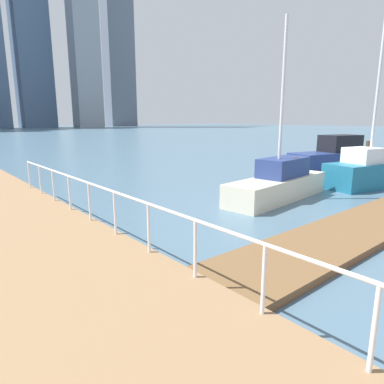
{
  "coord_description": "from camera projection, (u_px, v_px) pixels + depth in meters",
  "views": [
    {
      "loc": [
        -6.73,
        6.85,
        3.14
      ],
      "look_at": [
        -1.35,
        13.29,
        1.32
      ],
      "focal_mm": 31.57,
      "sensor_mm": 36.0,
      "label": 1
    }
  ],
  "objects": [
    {
      "name": "skyline_tower_6",
      "position": [
        117.0,
        23.0,
        139.56
      ],
      "size": [
        12.04,
        8.36,
        84.16
      ],
      "primitive_type": "cube",
      "rotation": [
        0.0,
        0.0,
        -0.06
      ],
      "color": "slate",
      "rests_on": "ground_plane"
    },
    {
      "name": "ground_plane",
      "position": [
        118.0,
        192.0,
        14.75
      ],
      "size": [
        300.0,
        300.0,
        0.0
      ],
      "primitive_type": "plane",
      "color": "slate"
    },
    {
      "name": "boardwalk_railing",
      "position": [
        313.0,
        279.0,
        4.13
      ],
      "size": [
        0.06,
        25.37,
        1.08
      ],
      "color": "white",
      "rests_on": "boardwalk"
    },
    {
      "name": "skyline_tower_5",
      "position": [
        82.0,
        12.0,
        116.29
      ],
      "size": [
        9.67,
        9.14,
        78.19
      ],
      "primitive_type": "cube",
      "rotation": [
        0.0,
        0.0,
        -0.08
      ],
      "color": "#8C939E",
      "rests_on": "ground_plane"
    },
    {
      "name": "moored_boat_2",
      "position": [
        279.0,
        183.0,
        13.41
      ],
      "size": [
        5.64,
        2.07,
        6.81
      ],
      "color": "beige",
      "rests_on": "ground_plane"
    },
    {
      "name": "dock_piling_2",
      "position": [
        368.0,
        159.0,
        18.51
      ],
      "size": [
        0.34,
        0.34,
        1.97
      ],
      "primitive_type": "cylinder",
      "color": "#473826",
      "rests_on": "ground_plane"
    },
    {
      "name": "floating_dock",
      "position": [
        354.0,
        230.0,
        9.45
      ],
      "size": [
        12.06,
        2.0,
        0.18
      ],
      "primitive_type": "cube",
      "color": "brown",
      "rests_on": "ground_plane"
    },
    {
      "name": "moored_boat_4",
      "position": [
        333.0,
        155.0,
        22.17
      ],
      "size": [
        6.15,
        3.17,
        2.11
      ],
      "color": "navy",
      "rests_on": "ground_plane"
    },
    {
      "name": "dock_piling_1",
      "position": [
        295.0,
        177.0,
        13.7
      ],
      "size": [
        0.25,
        0.25,
        1.63
      ],
      "primitive_type": "cylinder",
      "color": "#473826",
      "rests_on": "ground_plane"
    },
    {
      "name": "skyline_tower_4",
      "position": [
        27.0,
        1.0,
        115.48
      ],
      "size": [
        12.0,
        8.33,
        85.35
      ],
      "primitive_type": "cube",
      "rotation": [
        0.0,
        0.0,
        0.06
      ],
      "color": "slate",
      "rests_on": "ground_plane"
    },
    {
      "name": "moored_boat_3",
      "position": [
        368.0,
        171.0,
        15.74
      ],
      "size": [
        4.62,
        2.57,
        7.54
      ],
      "color": "#1E6B8C",
      "rests_on": "ground_plane"
    }
  ]
}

